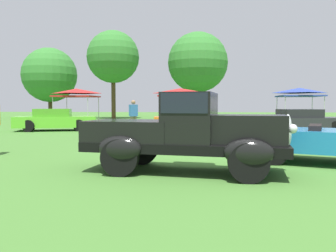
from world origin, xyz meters
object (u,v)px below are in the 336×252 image
show_car_lime (55,120)px  spectator_between_cars (133,115)px  show_car_orange (196,120)px  canopy_tent_center_field (180,92)px  show_car_charcoal (302,121)px  canopy_tent_left_field (76,92)px  feature_pickup_truck (187,132)px  canopy_tent_right_field (300,92)px

show_car_lime → spectator_between_cars: bearing=-13.6°
show_car_orange → spectator_between_cars: size_ratio=2.82×
show_car_lime → spectator_between_cars: size_ratio=2.76×
show_car_lime → canopy_tent_center_field: bearing=50.1°
show_car_lime → canopy_tent_center_field: 10.33m
show_car_charcoal → show_car_lime: bearing=178.8°
show_car_orange → spectator_between_cars: 3.46m
show_car_orange → show_car_charcoal: (5.47, -0.53, -0.00)m
show_car_orange → show_car_charcoal: same height
spectator_between_cars → canopy_tent_left_field: 10.76m
show_car_lime → show_car_orange: same height
show_car_lime → show_car_charcoal: same height
show_car_charcoal → canopy_tent_center_field: 10.70m
canopy_tent_left_field → show_car_orange: bearing=-37.8°
feature_pickup_truck → show_car_orange: feature_pickup_truck is taller
show_car_lime → canopy_tent_right_field: 17.46m
show_car_lime → show_car_orange: 7.83m
feature_pickup_truck → show_car_orange: 11.42m
show_car_charcoal → canopy_tent_left_field: (-14.86, 7.81, 1.82)m
show_car_charcoal → canopy_tent_left_field: bearing=152.3°
canopy_tent_left_field → canopy_tent_center_field: size_ratio=0.95×
show_car_orange → canopy_tent_center_field: (-1.30, 7.56, 1.82)m
feature_pickup_truck → spectator_between_cars: 10.54m
show_car_lime → show_car_orange: (7.82, 0.24, 0.00)m
canopy_tent_left_field → spectator_between_cars: bearing=-54.2°
show_car_charcoal → canopy_tent_center_field: canopy_tent_center_field is taller
feature_pickup_truck → canopy_tent_center_field: (-1.31, 18.97, 1.56)m
show_car_charcoal → canopy_tent_center_field: (-6.77, 8.09, 1.82)m
canopy_tent_center_field → canopy_tent_right_field: 8.89m
canopy_tent_left_field → feature_pickup_truck: bearing=-63.3°
canopy_tent_center_field → spectator_between_cars: bearing=-101.8°
feature_pickup_truck → canopy_tent_right_field: bearing=68.4°
feature_pickup_truck → show_car_lime: feature_pickup_truck is taller
show_car_lime → show_car_charcoal: size_ratio=1.00×
show_car_orange → feature_pickup_truck: bearing=-89.9°
canopy_tent_left_field → show_car_charcoal: bearing=-27.7°
show_car_charcoal → spectator_between_cars: (-8.63, -0.84, 0.31)m
show_car_orange → canopy_tent_left_field: canopy_tent_left_field is taller
feature_pickup_truck → show_car_charcoal: size_ratio=0.96×
show_car_charcoal → show_car_orange: bearing=174.5°
feature_pickup_truck → canopy_tent_center_field: size_ratio=1.41×
show_car_orange → canopy_tent_left_field: (-9.39, 7.28, 1.82)m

